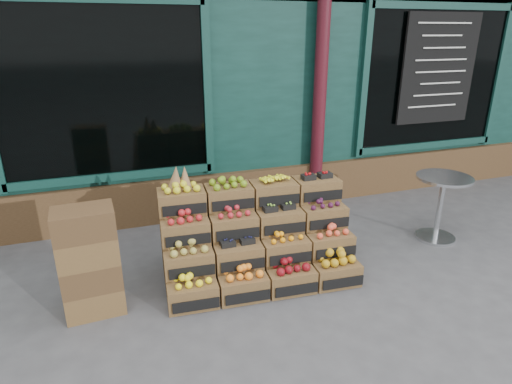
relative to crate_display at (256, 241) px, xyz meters
name	(u,v)px	position (x,y,z in m)	size (l,w,h in m)	color
ground	(298,293)	(0.27, -0.50, -0.37)	(60.00, 60.00, 0.00)	#47474A
shop_facade	(188,33)	(0.27, 4.61, 2.02)	(12.00, 6.24, 4.80)	#10362F
crate_display	(256,241)	(0.00, 0.00, 0.00)	(2.00, 1.09, 1.21)	brown
spare_crates	(90,262)	(-1.62, -0.14, 0.14)	(0.53, 0.38, 1.02)	brown
bistro_table	(441,200)	(2.40, 0.03, 0.14)	(0.65, 0.65, 0.82)	silver
shopkeeper	(128,137)	(-1.08, 2.20, 0.71)	(0.79, 0.52, 2.17)	#1A5D22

